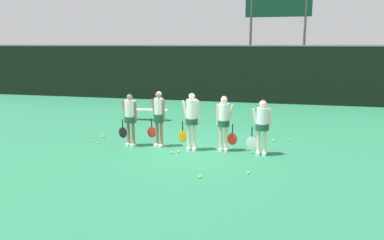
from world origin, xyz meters
TOP-DOWN VIEW (x-y plane):
  - ground_plane at (0.00, 0.00)m, footprint 140.00×140.00m
  - fence_windscreen at (0.00, 9.92)m, footprint 60.00×0.08m
  - scoreboard at (2.34, 11.61)m, footprint 3.69×0.15m
  - bench_courtside at (-2.98, 4.04)m, footprint 1.89×0.49m
  - player_0 at (-2.03, -0.04)m, footprint 0.66×0.39m
  - player_1 at (-1.12, 0.10)m, footprint 0.62×0.34m
  - player_2 at (-0.01, -0.08)m, footprint 0.66×0.38m
  - player_3 at (0.97, 0.05)m, footprint 0.64×0.35m
  - player_4 at (2.11, -0.10)m, footprint 0.68×0.39m
  - tennis_ball_0 at (-3.19, -0.03)m, footprint 0.07×0.07m
  - tennis_ball_1 at (-1.33, 0.91)m, footprint 0.07×0.07m
  - tennis_ball_2 at (-3.55, 0.14)m, footprint 0.07×0.07m
  - tennis_ball_3 at (0.75, -2.43)m, footprint 0.07×0.07m
  - tennis_ball_4 at (1.88, -1.87)m, footprint 0.07×0.07m
  - tennis_ball_5 at (-3.58, 1.00)m, footprint 0.07×0.07m
  - tennis_ball_6 at (-0.51, -0.58)m, footprint 0.07×0.07m
  - tennis_ball_7 at (-0.34, -0.44)m, footprint 0.07×0.07m
  - tennis_ball_8 at (2.44, 1.57)m, footprint 0.07×0.07m
  - tennis_ball_9 at (-3.40, 0.78)m, footprint 0.07×0.07m
  - tennis_ball_10 at (2.95, 1.74)m, footprint 0.07×0.07m

SIDE VIEW (x-z plane):
  - ground_plane at x=0.00m, z-range 0.00..0.00m
  - tennis_ball_1 at x=-1.33m, z-range 0.00..0.07m
  - tennis_ball_0 at x=-3.19m, z-range 0.00..0.07m
  - tennis_ball_7 at x=-0.34m, z-range 0.00..0.07m
  - tennis_ball_10 at x=2.95m, z-range 0.00..0.07m
  - tennis_ball_4 at x=1.88m, z-range 0.00..0.07m
  - tennis_ball_2 at x=-3.55m, z-range 0.00..0.07m
  - tennis_ball_3 at x=0.75m, z-range 0.00..0.07m
  - tennis_ball_6 at x=-0.51m, z-range 0.00..0.07m
  - tennis_ball_8 at x=2.44m, z-range 0.00..0.07m
  - tennis_ball_9 at x=-3.40m, z-range 0.00..0.07m
  - tennis_ball_5 at x=-3.58m, z-range 0.00..0.07m
  - bench_courtside at x=-2.98m, z-range 0.17..0.64m
  - player_4 at x=2.11m, z-range 0.15..1.81m
  - player_3 at x=0.97m, z-range 0.15..1.86m
  - player_0 at x=-2.03m, z-range 0.15..1.86m
  - player_1 at x=-1.12m, z-range 0.15..1.93m
  - player_2 at x=-0.01m, z-range 0.17..1.97m
  - fence_windscreen at x=0.00m, z-range 0.01..3.19m
  - scoreboard at x=2.34m, z-range 1.75..7.94m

